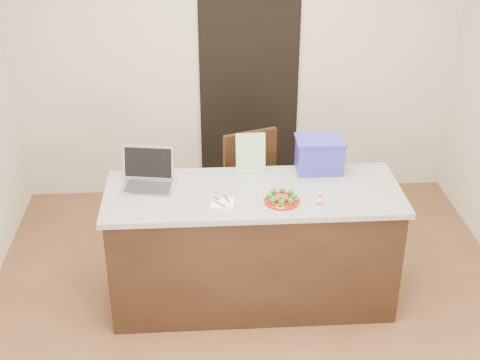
{
  "coord_description": "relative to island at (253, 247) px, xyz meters",
  "views": [
    {
      "loc": [
        -0.35,
        -3.79,
        3.13
      ],
      "look_at": [
        -0.1,
        0.2,
        1.04
      ],
      "focal_mm": 50.0,
      "sensor_mm": 36.0,
      "label": 1
    }
  ],
  "objects": [
    {
      "name": "laptop",
      "position": [
        -0.73,
        0.15,
        0.53
      ],
      "size": [
        0.41,
        0.35,
        0.26
      ],
      "rotation": [
        0.0,
        0.0,
        -0.16
      ],
      "color": "silver",
      "rests_on": "island"
    },
    {
      "name": "pepper_rings",
      "position": [
        0.18,
        -0.16,
        0.48
      ],
      "size": [
        0.21,
        0.21,
        0.01
      ],
      "color": "yellow",
      "rests_on": "plate"
    },
    {
      "name": "broccoli",
      "position": [
        0.18,
        -0.16,
        0.5
      ],
      "size": [
        0.2,
        0.2,
        0.04
      ],
      "color": "#154F15",
      "rests_on": "plate"
    },
    {
      "name": "knife",
      "position": [
        -0.19,
        -0.17,
        0.47
      ],
      "size": [
        0.05,
        0.17,
        0.01
      ],
      "rotation": [
        0.0,
        0.0,
        0.39
      ],
      "color": "silver",
      "rests_on": "napkin"
    },
    {
      "name": "island",
      "position": [
        0.0,
        0.0,
        0.0
      ],
      "size": [
        2.06,
        0.76,
        0.92
      ],
      "color": "black",
      "rests_on": "ground"
    },
    {
      "name": "doorway",
      "position": [
        0.1,
        1.73,
        0.54
      ],
      "size": [
        0.9,
        0.02,
        2.0
      ],
      "primitive_type": "cube",
      "color": "black",
      "rests_on": "ground"
    },
    {
      "name": "ground",
      "position": [
        0.0,
        -0.25,
        -0.46
      ],
      "size": [
        4.0,
        4.0,
        0.0
      ],
      "primitive_type": "plane",
      "color": "brown",
      "rests_on": "ground"
    },
    {
      "name": "yogurt_bottle",
      "position": [
        0.42,
        -0.23,
        0.49
      ],
      "size": [
        0.04,
        0.04,
        0.08
      ],
      "rotation": [
        0.0,
        0.0,
        0.16
      ],
      "color": "white",
      "rests_on": "island"
    },
    {
      "name": "meatballs",
      "position": [
        0.18,
        -0.16,
        0.49
      ],
      "size": [
        0.1,
        0.1,
        0.04
      ],
      "color": "brown",
      "rests_on": "plate"
    },
    {
      "name": "plate",
      "position": [
        0.18,
        -0.16,
        0.47
      ],
      "size": [
        0.24,
        0.24,
        0.02
      ],
      "rotation": [
        0.0,
        0.0,
        -0.4
      ],
      "color": "maroon",
      "rests_on": "island"
    },
    {
      "name": "leaflet",
      "position": [
        0.0,
        0.29,
        0.61
      ],
      "size": [
        0.21,
        0.05,
        0.3
      ],
      "primitive_type": "cube",
      "rotation": [
        -0.14,
        0.0,
        0.02
      ],
      "color": "silver",
      "rests_on": "island"
    },
    {
      "name": "chair",
      "position": [
        0.04,
        0.68,
        0.12
      ],
      "size": [
        0.58,
        0.59,
        1.02
      ],
      "rotation": [
        0.0,
        0.0,
        0.34
      ],
      "color": "black",
      "rests_on": "ground"
    },
    {
      "name": "room_shell",
      "position": [
        0.0,
        -0.25,
        1.16
      ],
      "size": [
        4.0,
        4.0,
        4.0
      ],
      "color": "white",
      "rests_on": "ground"
    },
    {
      "name": "napkin",
      "position": [
        -0.22,
        -0.16,
        0.46
      ],
      "size": [
        0.16,
        0.16,
        0.01
      ],
      "primitive_type": "cube",
      "rotation": [
        0.0,
        0.0,
        -0.11
      ],
      "color": "white",
      "rests_on": "island"
    },
    {
      "name": "fork",
      "position": [
        -0.24,
        -0.15,
        0.47
      ],
      "size": [
        0.09,
        0.16,
        0.0
      ],
      "rotation": [
        0.0,
        0.0,
        0.64
      ],
      "color": "#B7B7BC",
      "rests_on": "napkin"
    },
    {
      "name": "blue_box",
      "position": [
        0.5,
        0.29,
        0.59
      ],
      "size": [
        0.35,
        0.26,
        0.25
      ],
      "rotation": [
        0.0,
        0.0,
        -0.02
      ],
      "color": "#2D2B9C",
      "rests_on": "island"
    }
  ]
}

